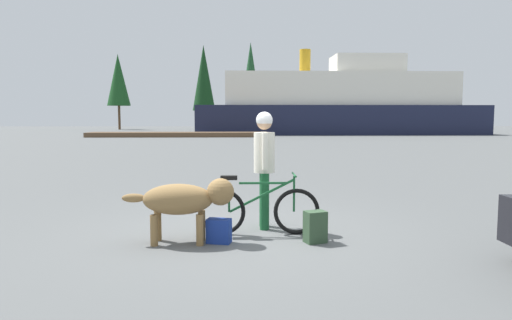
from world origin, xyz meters
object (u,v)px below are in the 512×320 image
(bicycle, at_px, (258,209))
(backpack, at_px, (315,227))
(person_cyclist, at_px, (264,158))
(dog, at_px, (185,200))
(handbag_pannier, at_px, (219,231))
(ferry_boat, at_px, (339,105))

(bicycle, relative_size, backpack, 4.05)
(backpack, bearing_deg, person_cyclist, 127.58)
(dog, relative_size, handbag_pannier, 4.56)
(person_cyclist, relative_size, backpack, 4.12)
(bicycle, xyz_separation_m, ferry_boat, (9.55, 39.82, 2.57))
(bicycle, xyz_separation_m, handbag_pannier, (-0.55, -0.43, -0.20))
(backpack, bearing_deg, ferry_boat, 77.68)
(handbag_pannier, bearing_deg, ferry_boat, 75.91)
(dog, height_order, ferry_boat, ferry_boat)
(handbag_pannier, bearing_deg, dog, 177.85)
(person_cyclist, relative_size, dog, 1.18)
(dog, relative_size, ferry_boat, 0.05)
(bicycle, relative_size, dog, 1.16)
(bicycle, distance_m, backpack, 0.89)
(person_cyclist, bearing_deg, bicycle, -104.35)
(person_cyclist, xyz_separation_m, backpack, (0.66, -0.85, -0.87))
(bicycle, xyz_separation_m, backpack, (0.76, -0.44, -0.15))
(backpack, bearing_deg, handbag_pannier, 179.32)
(dog, height_order, handbag_pannier, dog)
(dog, xyz_separation_m, backpack, (1.76, -0.03, -0.38))
(ferry_boat, bearing_deg, handbag_pannier, -104.09)
(bicycle, bearing_deg, dog, -157.64)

